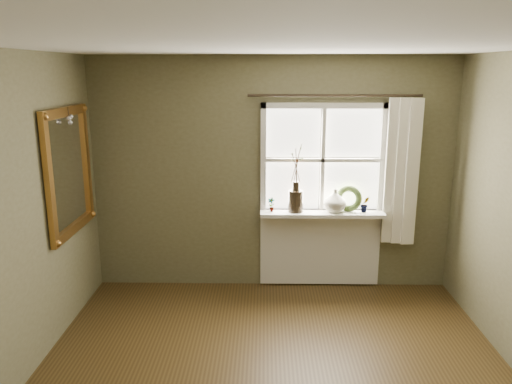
{
  "coord_description": "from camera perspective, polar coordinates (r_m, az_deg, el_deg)",
  "views": [
    {
      "loc": [
        -0.09,
        -3.18,
        2.45
      ],
      "look_at": [
        -0.17,
        1.55,
        1.28
      ],
      "focal_mm": 35.0,
      "sensor_mm": 36.0,
      "label": 1
    }
  ],
  "objects": [
    {
      "name": "window_frame",
      "position": [
        5.53,
        7.62,
        3.65
      ],
      "size": [
        1.36,
        0.06,
        1.24
      ],
      "color": "silver",
      "rests_on": "wall_back"
    },
    {
      "name": "dark_jug",
      "position": [
        5.49,
        4.55,
        -1.04
      ],
      "size": [
        0.17,
        0.17,
        0.24
      ],
      "primitive_type": "cylinder",
      "rotation": [
        0.0,
        0.0,
        -0.05
      ],
      "color": "black",
      "rests_on": "window_sill"
    },
    {
      "name": "wall_back",
      "position": [
        5.6,
        1.87,
        2.01
      ],
      "size": [
        4.0,
        0.1,
        2.6
      ],
      "primitive_type": "cube",
      "color": "brown",
      "rests_on": "ground"
    },
    {
      "name": "gilt_mirror",
      "position": [
        5.11,
        -20.59,
        2.27
      ],
      "size": [
        0.1,
        1.02,
        1.22
      ],
      "color": "white",
      "rests_on": "wall_left"
    },
    {
      "name": "ceiling",
      "position": [
        3.18,
        2.68,
        16.59
      ],
      "size": [
        4.5,
        4.5,
        0.0
      ],
      "primitive_type": "plane",
      "color": "silver",
      "rests_on": "ground"
    },
    {
      "name": "potted_plant_left",
      "position": [
        5.49,
        1.77,
        -1.44
      ],
      "size": [
        0.1,
        0.08,
        0.16
      ],
      "primitive_type": "imported",
      "rotation": [
        0.0,
        0.0,
        -0.34
      ],
      "color": "#374A21",
      "rests_on": "window_sill"
    },
    {
      "name": "curtain_rod",
      "position": [
        5.4,
        9.0,
        10.85
      ],
      "size": [
        1.84,
        0.03,
        0.03
      ],
      "primitive_type": "cylinder",
      "rotation": [
        0.0,
        1.57,
        0.0
      ],
      "color": "black",
      "rests_on": "wall_back"
    },
    {
      "name": "cream_vase",
      "position": [
        5.53,
        9.01,
        -0.96
      ],
      "size": [
        0.3,
        0.3,
        0.26
      ],
      "primitive_type": "imported",
      "rotation": [
        0.0,
        0.0,
        0.25
      ],
      "color": "beige",
      "rests_on": "window_sill"
    },
    {
      "name": "potted_plant_right",
      "position": [
        5.6,
        12.34,
        -1.38
      ],
      "size": [
        0.1,
        0.09,
        0.18
      ],
      "primitive_type": "imported",
      "rotation": [
        0.0,
        0.0,
        0.12
      ],
      "color": "#374A21",
      "rests_on": "window_sill"
    },
    {
      "name": "window_apron",
      "position": [
        5.79,
        7.29,
        -6.32
      ],
      "size": [
        1.36,
        0.04,
        0.88
      ],
      "primitive_type": "cube",
      "color": "silver",
      "rests_on": "ground"
    },
    {
      "name": "wreath",
      "position": [
        5.6,
        10.53,
        -1.05
      ],
      "size": [
        0.31,
        0.2,
        0.3
      ],
      "primitive_type": "torus",
      "rotation": [
        1.36,
        0.0,
        -0.26
      ],
      "color": "#374A21",
      "rests_on": "window_sill"
    },
    {
      "name": "curtain",
      "position": [
        5.61,
        16.25,
        2.18
      ],
      "size": [
        0.36,
        0.12,
        1.59
      ],
      "primitive_type": "cube",
      "color": "beige",
      "rests_on": "wall_back"
    },
    {
      "name": "window_sill",
      "position": [
        5.55,
        7.55,
        -2.45
      ],
      "size": [
        1.36,
        0.26,
        0.04
      ],
      "primitive_type": "cube",
      "color": "silver",
      "rests_on": "wall_back"
    }
  ]
}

